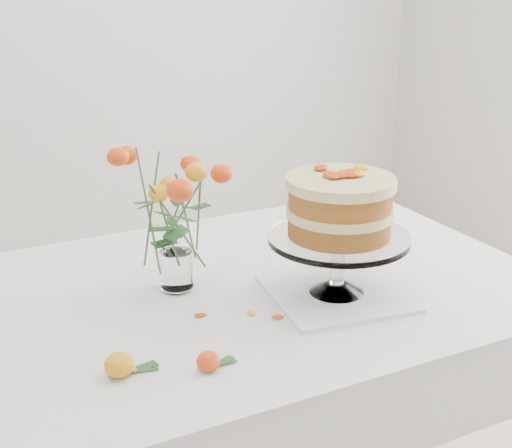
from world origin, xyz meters
The scene contains 9 objects.
table centered at (0.00, 0.00, 0.67)m, with size 1.43×0.93×0.76m.
napkin centered at (0.19, -0.14, 0.76)m, with size 0.28×0.28×0.01m, color white.
cake_stand centered at (0.19, -0.14, 0.95)m, with size 0.31×0.31×0.28m.
rose_vase centered at (-0.12, 0.04, 0.97)m, with size 0.26×0.26×0.37m.
loose_rose_near centered at (-0.34, -0.25, 0.78)m, with size 0.10×0.05×0.05m.
loose_rose_far centered at (-0.19, -0.30, 0.77)m, with size 0.08×0.04×0.04m.
stray_petal_a centered at (-0.12, -0.10, 0.76)m, with size 0.03×0.02×0.00m, color #F2B10F.
stray_petal_b centered at (-0.02, -0.14, 0.76)m, with size 0.03×0.02×0.00m, color #F2B10F.
stray_petal_c centered at (0.02, -0.18, 0.76)m, with size 0.03×0.02×0.00m, color #F2B10F.
Camera 1 is at (-0.62, -1.34, 1.45)m, focal length 50.00 mm.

